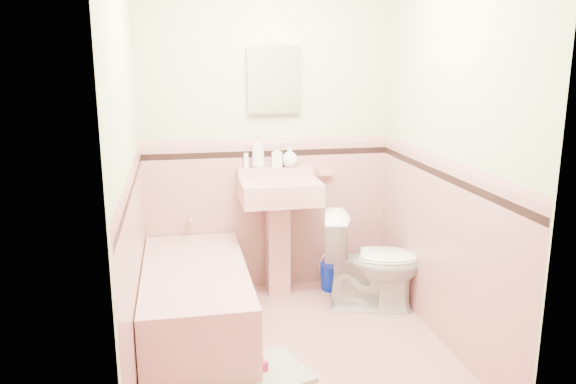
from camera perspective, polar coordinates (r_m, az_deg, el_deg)
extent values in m
plane|color=tan|center=(3.94, 0.72, -15.14)|extent=(2.20, 2.20, 0.00)
plane|color=#F9E8CB|center=(4.59, -2.05, 5.46)|extent=(2.50, 0.00, 2.50)
plane|color=#F9E8CB|center=(2.48, 6.00, -1.49)|extent=(2.50, 0.00, 2.50)
plane|color=#F9E8CB|center=(3.46, -15.67, 2.35)|extent=(0.00, 2.50, 2.50)
plane|color=#F9E8CB|center=(3.85, 15.54, 3.44)|extent=(0.00, 2.50, 2.50)
plane|color=tan|center=(4.71, -1.96, -2.41)|extent=(2.00, 0.00, 2.00)
plane|color=tan|center=(2.73, 5.58, -14.73)|extent=(2.00, 0.00, 2.00)
plane|color=tan|center=(3.63, -14.83, -7.75)|extent=(0.00, 2.20, 2.20)
plane|color=tan|center=(4.00, 14.81, -5.77)|extent=(0.00, 2.20, 2.20)
plane|color=black|center=(4.59, -2.00, 3.83)|extent=(2.00, 0.00, 2.00)
plane|color=black|center=(2.53, 5.81, -4.23)|extent=(2.00, 0.00, 2.00)
plane|color=black|center=(3.48, -15.24, 0.26)|extent=(0.00, 2.20, 2.20)
plane|color=black|center=(3.86, 15.19, 1.53)|extent=(0.00, 2.20, 2.20)
plane|color=tan|center=(4.57, -2.01, 5.06)|extent=(2.00, 0.00, 2.00)
plane|color=tan|center=(2.50, 5.86, -2.05)|extent=(2.00, 0.00, 2.00)
plane|color=tan|center=(3.46, -15.34, 1.88)|extent=(0.00, 2.20, 2.20)
plane|color=tan|center=(3.85, 15.28, 2.99)|extent=(0.00, 2.20, 2.20)
cube|color=tan|center=(4.07, -9.11, -10.81)|extent=(0.70, 1.50, 0.45)
cylinder|color=silver|center=(4.61, -9.64, -2.56)|extent=(0.04, 0.12, 0.04)
cylinder|color=silver|center=(4.55, -1.19, 1.57)|extent=(0.02, 0.02, 0.10)
cube|color=white|center=(4.53, -1.40, 11.08)|extent=(0.40, 0.04, 0.50)
cube|color=tan|center=(4.70, 3.74, 1.91)|extent=(0.12, 0.07, 0.04)
imported|color=#B2B2B2|center=(4.53, -2.99, 4.05)|extent=(0.13, 0.13, 0.26)
imported|color=#B2B2B2|center=(4.56, -1.11, 3.60)|extent=(0.09, 0.09, 0.18)
imported|color=#B2B2B2|center=(4.58, 0.17, 3.56)|extent=(0.16, 0.16, 0.17)
cylinder|color=white|center=(4.53, -4.18, 3.11)|extent=(0.05, 0.05, 0.12)
imported|color=white|center=(4.41, 8.35, -6.80)|extent=(0.81, 0.59, 0.74)
cube|color=gray|center=(3.61, -3.86, -17.86)|extent=(0.80, 0.66, 0.03)
cube|color=#BF1E59|center=(3.61, -3.29, -16.98)|extent=(0.16, 0.11, 0.06)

